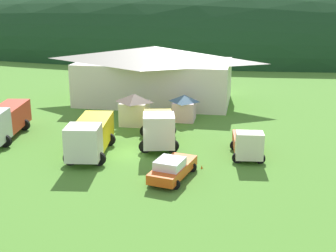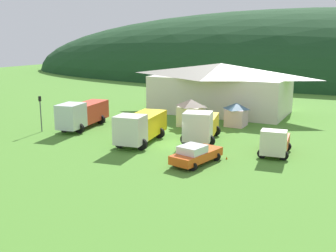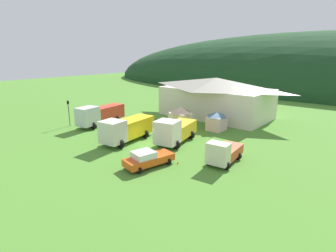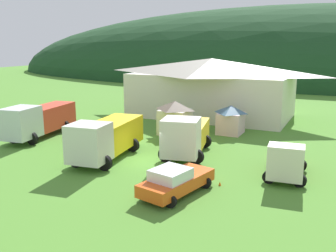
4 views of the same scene
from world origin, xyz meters
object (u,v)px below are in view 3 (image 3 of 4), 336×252
at_px(tow_truck_silver, 100,114).
at_px(traffic_cone_near_pickup, 178,164).
at_px(light_truck_cream, 223,152).
at_px(service_pickup_orange, 148,159).
at_px(traffic_light_west, 69,111).
at_px(play_shed_pink, 217,121).
at_px(flatbed_truck_yellow, 126,128).
at_px(play_shed_cream, 180,117).
at_px(heavy_rig_striped, 174,130).
at_px(depot_building, 216,97).

relative_size(tow_truck_silver, traffic_cone_near_pickup, 17.24).
bearing_deg(traffic_cone_near_pickup, light_truck_cream, 42.83).
xyz_separation_m(tow_truck_silver, service_pickup_orange, (16.83, -6.50, -0.91)).
bearing_deg(traffic_light_west, play_shed_pink, 34.43).
distance_m(flatbed_truck_yellow, service_pickup_orange, 8.51).
bearing_deg(light_truck_cream, flatbed_truck_yellow, -88.36).
relative_size(play_shed_cream, flatbed_truck_yellow, 0.39).
bearing_deg(heavy_rig_striped, traffic_cone_near_pickup, 29.60).
relative_size(traffic_light_west, traffic_cone_near_pickup, 7.82).
relative_size(flatbed_truck_yellow, service_pickup_orange, 1.53).
bearing_deg(play_shed_pink, depot_building, 121.76).
bearing_deg(light_truck_cream, tow_truck_silver, -98.34).
height_order(play_shed_cream, flatbed_truck_yellow, play_shed_cream).
relative_size(heavy_rig_striped, traffic_cone_near_pickup, 15.14).
distance_m(heavy_rig_striped, traffic_light_west, 17.82).
bearing_deg(depot_building, play_shed_cream, -89.87).
xyz_separation_m(flatbed_truck_yellow, traffic_light_west, (-12.26, -0.79, 0.74)).
height_order(flatbed_truck_yellow, heavy_rig_striped, heavy_rig_striped).
xyz_separation_m(depot_building, service_pickup_orange, (6.20, -23.34, -2.67)).
distance_m(heavy_rig_striped, service_pickup_orange, 7.70).
height_order(heavy_rig_striped, traffic_cone_near_pickup, heavy_rig_striped).
height_order(play_shed_pink, flatbed_truck_yellow, flatbed_truck_yellow).
bearing_deg(tow_truck_silver, play_shed_cream, 113.08).
distance_m(heavy_rig_striped, traffic_cone_near_pickup, 6.71).
distance_m(traffic_light_west, traffic_cone_near_pickup, 21.82).
relative_size(light_truck_cream, service_pickup_orange, 0.98).
relative_size(depot_building, traffic_light_west, 4.90).
height_order(play_shed_cream, traffic_light_west, traffic_light_west).
distance_m(tow_truck_silver, heavy_rig_striped, 14.36).
relative_size(play_shed_cream, heavy_rig_striped, 0.42).
relative_size(depot_building, play_shed_cream, 6.10).
bearing_deg(play_shed_cream, flatbed_truck_yellow, -98.27).
height_order(tow_truck_silver, service_pickup_orange, tow_truck_silver).
height_order(tow_truck_silver, flatbed_truck_yellow, tow_truck_silver).
xyz_separation_m(play_shed_pink, tow_truck_silver, (-15.40, -9.15, 0.32)).
distance_m(depot_building, tow_truck_silver, 20.00).
bearing_deg(flatbed_truck_yellow, tow_truck_silver, -113.67).
height_order(depot_building, traffic_cone_near_pickup, depot_building).
bearing_deg(tow_truck_silver, play_shed_pink, 111.64).
bearing_deg(traffic_light_west, traffic_cone_near_pickup, -1.71).
height_order(depot_building, tow_truck_silver, depot_building).
xyz_separation_m(play_shed_cream, play_shed_pink, (4.74, 2.45, -0.23)).
xyz_separation_m(heavy_rig_striped, service_pickup_orange, (2.49, -7.25, -0.81)).
distance_m(depot_building, play_shed_pink, 9.28).
bearing_deg(depot_building, traffic_cone_near_pickup, -68.89).
height_order(tow_truck_silver, light_truck_cream, tow_truck_silver).
height_order(play_shed_cream, service_pickup_orange, play_shed_cream).
relative_size(flatbed_truck_yellow, traffic_cone_near_pickup, 16.17).
relative_size(play_shed_pink, traffic_cone_near_pickup, 5.42).
distance_m(play_shed_cream, tow_truck_silver, 12.59).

